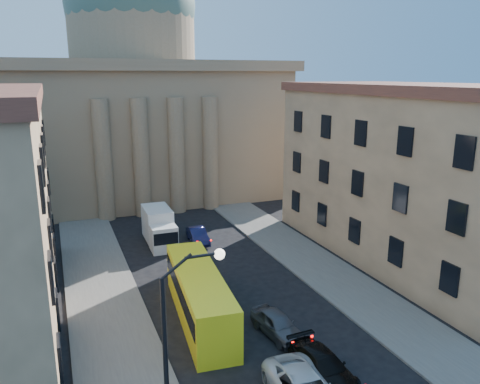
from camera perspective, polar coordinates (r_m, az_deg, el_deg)
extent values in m
cube|color=#57544F|center=(30.41, -15.14, -16.70)|extent=(5.00, 60.00, 0.15)
cube|color=#57544F|center=(35.97, 13.39, -11.52)|extent=(5.00, 60.00, 0.15)
cube|color=#81684F|center=(65.48, -12.40, 7.30)|extent=(34.00, 26.00, 16.00)
cube|color=#81684F|center=(65.07, -12.80, 14.66)|extent=(35.50, 27.50, 1.20)
cylinder|color=#81684F|center=(65.22, -12.98, 17.82)|extent=(16.00, 16.00, 8.00)
sphere|color=#41594B|center=(65.63, -13.19, 21.30)|extent=(16.40, 16.40, 16.40)
cube|color=#81684F|center=(70.54, 5.13, 5.99)|extent=(13.00, 13.00, 11.00)
cone|color=brown|center=(69.88, 5.27, 12.09)|extent=(26.02, 26.02, 4.00)
cylinder|color=#81684F|center=(51.95, -16.32, 3.68)|extent=(1.80, 1.80, 13.00)
cylinder|color=#81684F|center=(52.48, -11.97, 4.04)|extent=(1.80, 1.80, 13.00)
cylinder|color=#81684F|center=(53.30, -7.73, 4.37)|extent=(1.80, 1.80, 13.00)
cylinder|color=#81684F|center=(54.40, -3.64, 4.67)|extent=(1.80, 1.80, 13.00)
cube|color=tan|center=(41.90, 20.32, 1.66)|extent=(11.00, 26.00, 14.00)
cube|color=brown|center=(41.06, 21.20, 11.65)|extent=(11.60, 26.60, 0.80)
cylinder|color=black|center=(20.06, -9.00, -20.74)|extent=(0.20, 0.20, 8.00)
cylinder|color=black|center=(18.05, -7.82, -9.03)|extent=(1.30, 0.12, 0.96)
cylinder|color=black|center=(18.18, -4.77, -7.75)|extent=(1.30, 0.12, 0.12)
sphere|color=white|center=(18.42, -2.52, -7.59)|extent=(0.44, 0.44, 0.44)
imported|color=black|center=(26.26, 10.13, -20.17)|extent=(2.21, 4.97, 1.42)
imported|color=#4B4B50|center=(29.54, 4.56, -15.74)|extent=(2.23, 4.43, 1.45)
imported|color=black|center=(44.38, -5.17, -5.31)|extent=(1.67, 4.23, 1.37)
cube|color=yellow|center=(30.90, -4.99, -12.49)|extent=(3.68, 11.51, 3.19)
cube|color=black|center=(30.67, -5.01, -11.63)|extent=(3.68, 10.90, 1.13)
cylinder|color=black|center=(27.75, -5.36, -18.41)|extent=(0.41, 1.05, 1.03)
cylinder|color=black|center=(28.13, -1.04, -17.85)|extent=(0.41, 1.05, 1.03)
cylinder|color=black|center=(34.88, -8.01, -11.31)|extent=(0.41, 1.05, 1.03)
cylinder|color=black|center=(35.18, -4.64, -10.97)|extent=(0.41, 1.05, 1.03)
cube|color=silver|center=(42.71, -9.32, -5.53)|extent=(2.31, 2.41, 2.36)
cube|color=black|center=(41.56, -9.01, -5.65)|extent=(2.17, 0.16, 1.08)
cube|color=silver|center=(45.01, -10.03, -3.81)|extent=(2.45, 4.18, 3.05)
cylinder|color=black|center=(42.43, -10.48, -6.78)|extent=(0.29, 0.89, 0.89)
cylinder|color=black|center=(42.78, -7.87, -6.49)|extent=(0.29, 0.89, 0.89)
cylinder|color=black|center=(46.08, -11.38, -5.12)|extent=(0.29, 0.89, 0.89)
cylinder|color=black|center=(46.41, -8.98, -4.87)|extent=(0.29, 0.89, 0.89)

